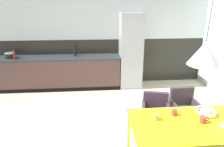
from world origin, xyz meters
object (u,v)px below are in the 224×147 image
mug_tall_blue (203,120)px  refrigerator_column (131,51)px  dining_table (194,125)px  bottle_vinegar_dark (14,55)px  armchair_head_of_table (183,104)px  cooking_pot (10,55)px  armchair_far_side (155,108)px  mug_dark_espresso (175,112)px  fruit_bowl (205,111)px  mug_wide_latte (156,117)px  bottle_spice_small (75,51)px  pendant_lamp_over_table_near (204,53)px

mug_tall_blue → refrigerator_column: bearing=98.9°
dining_table → bottle_vinegar_dark: (-3.45, 2.93, 0.33)m
armchair_head_of_table → cooking_pot: cooking_pot is taller
armchair_far_side → cooking_pot: (-3.35, 2.21, 0.50)m
refrigerator_column → armchair_head_of_table: 2.30m
mug_dark_espresso → mug_tall_blue: bearing=-33.8°
armchair_head_of_table → fruit_bowl: size_ratio=2.60×
armchair_far_side → armchair_head_of_table: armchair_head_of_table is taller
refrigerator_column → dining_table: 3.15m
armchair_head_of_table → dining_table: bearing=71.3°
dining_table → mug_wide_latte: mug_wide_latte is taller
armchair_head_of_table → mug_tall_blue: 1.03m
cooking_pot → armchair_far_side: bearing=-33.4°
fruit_bowl → cooking_pot: bearing=143.6°
mug_dark_espresso → mug_wide_latte: bearing=-162.9°
refrigerator_column → bottle_vinegar_dark: (-3.08, -0.17, -0.01)m
armchair_head_of_table → fruit_bowl: 0.81m
bottle_vinegar_dark → bottle_spice_small: (1.54, 0.23, 0.02)m
fruit_bowl → refrigerator_column: bearing=102.3°
refrigerator_column → armchair_far_side: (0.09, -2.24, -0.54)m
fruit_bowl → mug_tall_blue: 0.26m
refrigerator_column → armchair_far_side: bearing=-87.7°
armchair_head_of_table → bottle_vinegar_dark: 4.26m
fruit_bowl → pendant_lamp_over_table_near: size_ratio=0.30×
mug_tall_blue → pendant_lamp_over_table_near: size_ratio=0.13×
refrigerator_column → fruit_bowl: 2.97m
armchair_far_side → fruit_bowl: (0.54, -0.65, 0.30)m
armchair_far_side → pendant_lamp_over_table_near: 1.51m
cooking_pot → bottle_spice_small: bearing=2.7°
refrigerator_column → armchair_far_side: refrigerator_column is taller
armchair_head_of_table → refrigerator_column: bearing=-74.4°
refrigerator_column → armchair_head_of_table: size_ratio=2.62×
bottle_vinegar_dark → armchair_far_side: bearing=-33.0°
cooking_pot → bottle_vinegar_dark: bottle_vinegar_dark is taller
armchair_far_side → mug_wide_latte: 0.84m
armchair_head_of_table → mug_dark_espresso: (-0.50, -0.75, 0.29)m
armchair_far_side → bottle_vinegar_dark: bottle_vinegar_dark is taller
mug_dark_espresso → cooking_pot: (-3.42, 2.86, 0.20)m
refrigerator_column → dining_table: refrigerator_column is taller
dining_table → mug_dark_espresso: mug_dark_espresso is taller
mug_dark_espresso → bottle_vinegar_dark: 4.24m
mug_wide_latte → fruit_bowl: bearing=6.9°
bottle_vinegar_dark → refrigerator_column: bearing=3.2°
mug_dark_espresso → cooking_pot: cooking_pot is taller
mug_wide_latte → bottle_vinegar_dark: 4.07m
mug_tall_blue → cooking_pot: 4.85m
fruit_bowl → pendant_lamp_over_table_near: (-0.27, -0.18, 0.93)m
bottle_vinegar_dark → bottle_spice_small: 1.55m
mug_tall_blue → bottle_spice_small: bottle_spice_small is taller
mug_tall_blue → bottle_vinegar_dark: 4.62m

